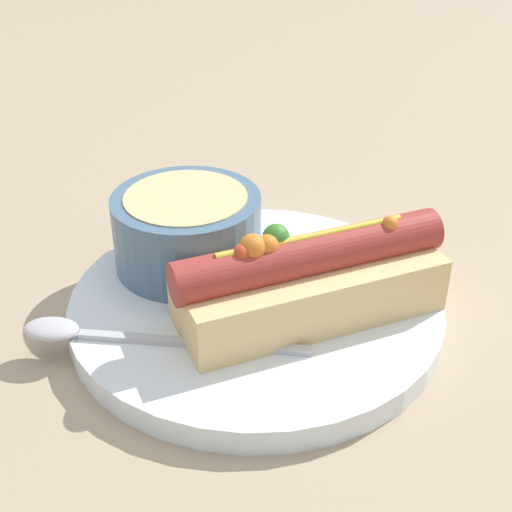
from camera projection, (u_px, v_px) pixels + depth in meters
name	position (u px, v px, depth m)	size (l,w,h in m)	color
ground_plane	(256.00, 317.00, 0.49)	(4.00, 4.00, 0.00)	tan
dinner_plate	(256.00, 307.00, 0.48)	(0.25, 0.25, 0.02)	white
hot_dog	(308.00, 279.00, 0.45)	(0.18, 0.09, 0.07)	#E5C17F
soup_bowl	(187.00, 228.00, 0.50)	(0.10, 0.10, 0.05)	slate
spoon	(97.00, 333.00, 0.44)	(0.15, 0.12, 0.01)	#B7B7BC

